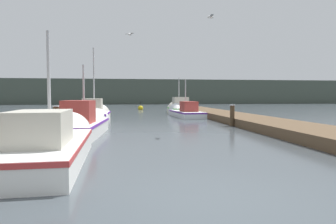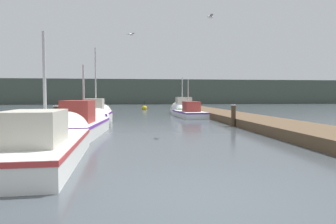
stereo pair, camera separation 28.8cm
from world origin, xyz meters
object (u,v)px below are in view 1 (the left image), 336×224
object	(u,v)px
fishing_boat_3	(184,112)
fishing_boat_4	(179,108)
fishing_boat_0	(53,143)
fishing_boat_2	(95,116)
mooring_piling_0	(56,120)
seagull_1	(210,17)
mooring_piling_2	(94,106)
channel_buoy	(141,108)
mooring_piling_1	(232,115)
seagull_lead	(130,34)
fishing_boat_1	(85,124)

from	to	relation	value
fishing_boat_3	fishing_boat_4	bearing A→B (deg)	82.79
fishing_boat_0	fishing_boat_2	distance (m)	9.94
fishing_boat_0	mooring_piling_0	size ratio (longest dim) A/B	4.81
fishing_boat_3	seagull_1	bearing A→B (deg)	-98.67
fishing_boat_3	mooring_piling_2	xyz separation A→B (m)	(-7.57, 5.71, 0.36)
mooring_piling_2	channel_buoy	size ratio (longest dim) A/B	1.23
mooring_piling_2	mooring_piling_1	bearing A→B (deg)	-57.38
mooring_piling_1	seagull_lead	distance (m)	7.02
fishing_boat_0	seagull_lead	xyz separation A→B (m)	(2.06, 8.37, 4.52)
fishing_boat_1	mooring_piling_2	world-z (taller)	fishing_boat_1
fishing_boat_4	mooring_piling_0	distance (m)	16.24
fishing_boat_4	mooring_piling_1	size ratio (longest dim) A/B	3.78
fishing_boat_1	mooring_piling_1	world-z (taller)	fishing_boat_1
mooring_piling_0	mooring_piling_1	world-z (taller)	mooring_piling_0
mooring_piling_0	seagull_lead	xyz separation A→B (m)	(3.11, 3.33, 4.32)
mooring_piling_1	seagull_1	bearing A→B (deg)	-126.15
fishing_boat_1	fishing_boat_4	size ratio (longest dim) A/B	1.35
fishing_boat_2	mooring_piling_2	size ratio (longest dim) A/B	3.47
fishing_boat_3	mooring_piling_1	world-z (taller)	fishing_boat_3
fishing_boat_0	fishing_boat_1	bearing A→B (deg)	85.97
fishing_boat_1	fishing_boat_4	distance (m)	15.72
mooring_piling_0	seagull_1	world-z (taller)	seagull_1
seagull_lead	seagull_1	xyz separation A→B (m)	(3.39, -3.78, 0.05)
fishing_boat_1	seagull_lead	distance (m)	5.93
mooring_piling_0	channel_buoy	size ratio (longest dim) A/B	1.07
mooring_piling_0	mooring_piling_1	xyz separation A→B (m)	(8.53, 2.32, -0.03)
mooring_piling_2	seagull_lead	bearing A→B (deg)	-75.45
channel_buoy	fishing_boat_2	bearing A→B (deg)	-101.07
fishing_boat_0	channel_buoy	world-z (taller)	fishing_boat_0
fishing_boat_0	fishing_boat_4	distance (m)	20.46
channel_buoy	mooring_piling_0	bearing A→B (deg)	-101.34
fishing_boat_4	seagull_1	distance (m)	15.48
channel_buoy	mooring_piling_1	bearing A→B (deg)	-78.72
fishing_boat_2	channel_buoy	world-z (taller)	fishing_boat_2
fishing_boat_3	mooring_piling_0	size ratio (longest dim) A/B	4.86
mooring_piling_1	fishing_boat_1	bearing A→B (deg)	-162.40
mooring_piling_0	mooring_piling_1	size ratio (longest dim) A/B	1.05
fishing_boat_1	seagull_lead	xyz separation A→B (m)	(1.92, 3.34, 4.50)
fishing_boat_4	channel_buoy	xyz separation A→B (m)	(-3.18, 8.17, -0.29)
fishing_boat_3	mooring_piling_1	size ratio (longest dim) A/B	5.09
fishing_boat_1	seagull_1	distance (m)	7.01
fishing_boat_0	mooring_piling_0	bearing A→B (deg)	99.37
fishing_boat_4	mooring_piling_0	xyz separation A→B (m)	(-7.68, -14.31, 0.14)
fishing_boat_4	fishing_boat_0	bearing A→B (deg)	-109.79
fishing_boat_2	mooring_piling_2	distance (m)	11.04
fishing_boat_4	mooring_piling_0	size ratio (longest dim) A/B	3.61
fishing_boat_1	seagull_lead	world-z (taller)	seagull_lead
fishing_boat_1	fishing_boat_2	distance (m)	4.90
fishing_boat_3	fishing_boat_0	bearing A→B (deg)	-116.47
fishing_boat_4	seagull_lead	bearing A→B (deg)	-113.47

